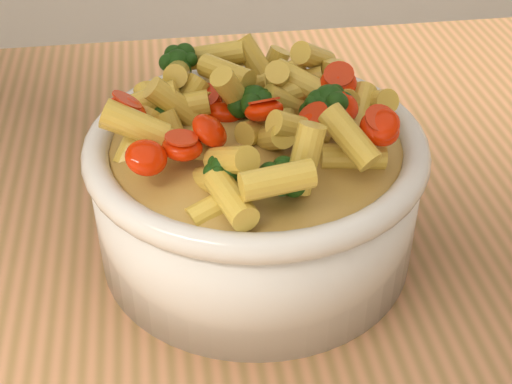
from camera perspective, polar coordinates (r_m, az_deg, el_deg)
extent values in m
cube|color=#B1734C|center=(0.50, -8.83, -9.80)|extent=(1.20, 0.80, 0.04)
cylinder|color=silver|center=(0.49, 0.00, -0.40)|extent=(0.22, 0.22, 0.09)
ellipsoid|color=silver|center=(0.50, 0.00, -2.82)|extent=(0.20, 0.20, 0.03)
torus|color=silver|center=(0.46, 0.00, 3.83)|extent=(0.22, 0.22, 0.02)
ellipsoid|color=gold|center=(0.46, 0.00, 3.83)|extent=(0.19, 0.19, 0.02)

